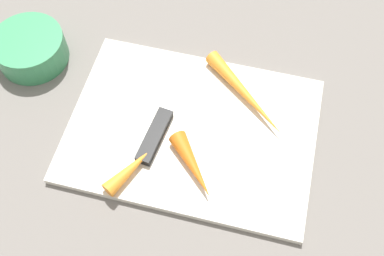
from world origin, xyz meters
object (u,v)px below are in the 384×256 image
Objects in this scene: cutting_board at (192,130)px; carrot_medium at (193,166)px; knife at (158,129)px; small_bowl at (31,49)px; carrot_longest at (245,94)px; carrot_shortest at (131,168)px.

carrot_medium is (0.02, -0.06, 0.02)m from cutting_board.
knife reaches higher than cutting_board.
cutting_board is at bearing -64.14° from knife.
carrot_medium reaches higher than cutting_board.
knife is 1.78× the size of small_bowl.
cutting_board is 1.79× the size of knife.
cutting_board is 2.08× the size of carrot_longest.
carrot_longest is (0.07, 0.07, 0.02)m from cutting_board.
carrot_longest is (0.11, 0.09, 0.01)m from knife.
carrot_medium is (0.08, 0.02, 0.00)m from carrot_shortest.
carrot_medium is at bearing -68.57° from carrot_longest.
small_bowl is (-0.22, 0.16, 0.00)m from carrot_shortest.
cutting_board is 0.29m from small_bowl.
cutting_board is at bearing -91.96° from carrot_longest.
carrot_shortest reaches higher than cutting_board.
carrot_shortest is at bearing -126.30° from cutting_board.
carrot_shortest is 0.80× the size of small_bowl.
carrot_longest is at bearing 120.20° from carrot_medium.
carrot_longest and carrot_shortest have the same top height.
knife is (-0.05, -0.02, 0.01)m from cutting_board.
small_bowl is at bearing 76.56° from knife.
small_bowl reaches higher than carrot_shortest.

